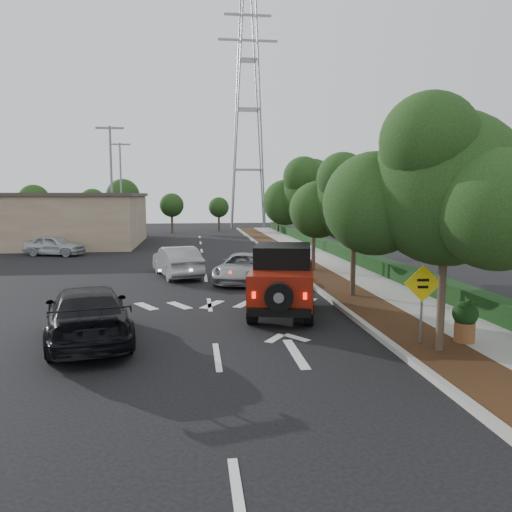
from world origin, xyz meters
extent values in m
plane|color=black|center=(0.00, 0.00, 0.00)|extent=(120.00, 120.00, 0.00)
cube|color=#9E9B93|center=(4.60, 12.00, 0.07)|extent=(0.20, 70.00, 0.15)
cube|color=black|center=(5.60, 12.00, 0.06)|extent=(1.80, 70.00, 0.12)
cube|color=gray|center=(7.50, 12.00, 0.06)|extent=(2.00, 70.00, 0.12)
cube|color=black|center=(8.90, 12.00, 0.40)|extent=(0.80, 70.00, 0.80)
cylinder|color=black|center=(1.87, 5.82, 0.44)|extent=(0.50, 0.94, 0.89)
cylinder|color=black|center=(3.56, 5.44, 0.44)|extent=(0.50, 0.94, 0.89)
cylinder|color=black|center=(1.26, 3.09, 0.44)|extent=(0.50, 0.94, 0.89)
cylinder|color=black|center=(2.95, 2.71, 0.44)|extent=(0.50, 0.94, 0.89)
cube|color=maroon|center=(2.41, 4.26, 1.06)|extent=(2.85, 4.45, 1.11)
cube|color=black|center=(2.48, 4.59, 1.97)|extent=(2.29, 2.61, 0.71)
cube|color=maroon|center=(2.75, 5.79, 0.97)|extent=(1.97, 1.51, 0.91)
cube|color=black|center=(1.94, 2.17, 0.56)|extent=(1.90, 0.61, 0.24)
cylinder|color=black|center=(1.91, 2.02, 1.06)|extent=(0.88, 0.42, 0.85)
cube|color=#FF190C|center=(1.21, 2.40, 1.06)|extent=(0.12, 0.07, 0.20)
cube|color=#FF190C|center=(2.70, 2.07, 1.06)|extent=(0.12, 0.07, 0.20)
imported|color=#9B9EA3|center=(1.73, 10.79, 0.65)|extent=(3.45, 5.09, 1.30)
imported|color=black|center=(-3.47, 1.79, 0.77)|extent=(3.31, 5.66, 1.54)
imported|color=#95989C|center=(-1.39, 12.62, 0.75)|extent=(2.74, 4.83, 1.51)
imported|color=#B7BABF|center=(-9.78, 22.34, 0.68)|extent=(4.31, 2.80, 1.36)
cylinder|color=slate|center=(5.40, 0.15, 1.08)|extent=(0.07, 0.07, 1.93)
cube|color=yellow|center=(5.40, 0.12, 1.72)|extent=(0.98, 0.14, 0.99)
cube|color=black|center=(5.39, 0.10, 1.81)|extent=(0.31, 0.05, 0.07)
cube|color=black|center=(5.39, 0.10, 1.63)|extent=(0.28, 0.04, 0.07)
cylinder|color=brown|center=(6.60, 0.08, 0.38)|extent=(0.55, 0.55, 0.54)
sphere|color=black|center=(6.60, 0.08, 0.89)|extent=(0.67, 0.67, 0.67)
imported|color=black|center=(6.60, 0.08, 0.97)|extent=(0.58, 0.51, 0.63)
camera|label=1|loc=(-0.53, -12.09, 4.02)|focal=35.00mm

